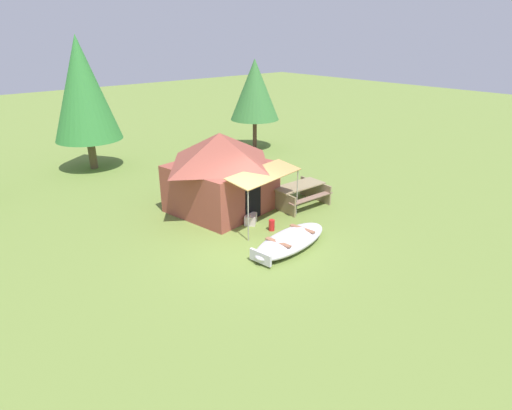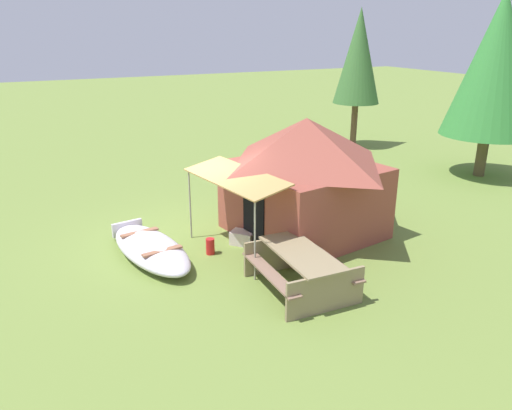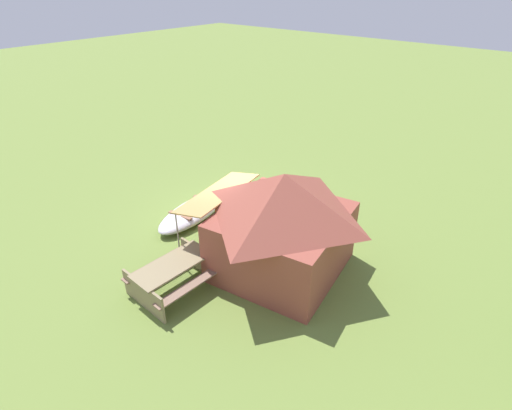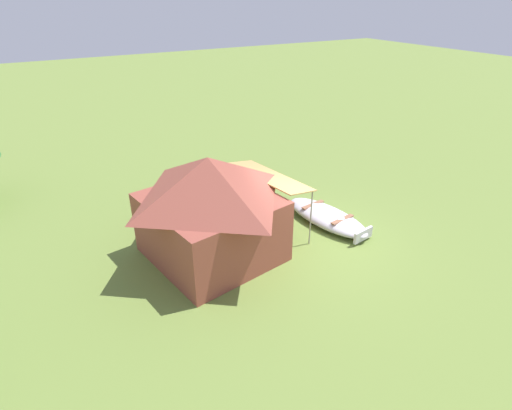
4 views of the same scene
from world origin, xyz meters
name	(u,v)px [view 1 (image 1 of 4)]	position (x,y,z in m)	size (l,w,h in m)	color
ground_plane	(250,242)	(0.00, 0.00, 0.00)	(80.00, 80.00, 0.00)	olive
beached_rowboat	(290,241)	(0.67, -1.03, 0.22)	(3.07, 1.53, 0.43)	silver
canvas_cabin_tent	(221,171)	(0.90, 2.60, 1.42)	(3.72, 4.40, 2.74)	brown
picnic_table	(298,192)	(3.23, 1.12, 0.49)	(2.00, 1.59, 0.76)	#8E7C59
cooler_box	(251,219)	(0.89, 1.02, 0.15)	(0.52, 0.35, 0.31)	beige
fuel_can	(272,225)	(1.05, 0.17, 0.18)	(0.19, 0.19, 0.35)	red
pine_tree_back_right	(83,89)	(-0.65, 10.37, 3.55)	(2.89, 2.89, 5.76)	brown
pine_tree_far_center	(255,90)	(7.30, 8.27, 3.06)	(2.52, 2.52, 4.59)	#53342C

